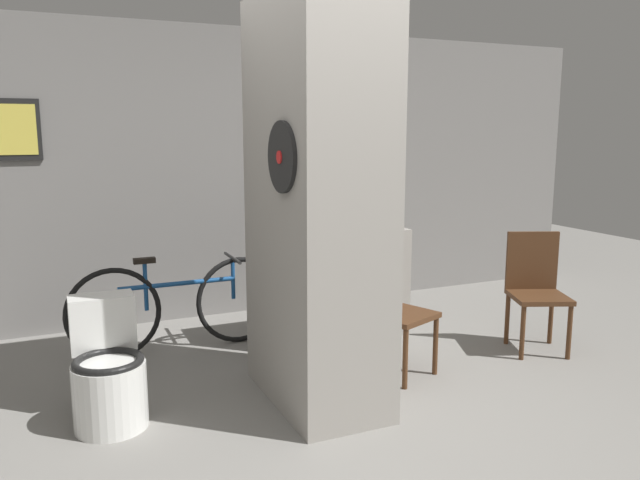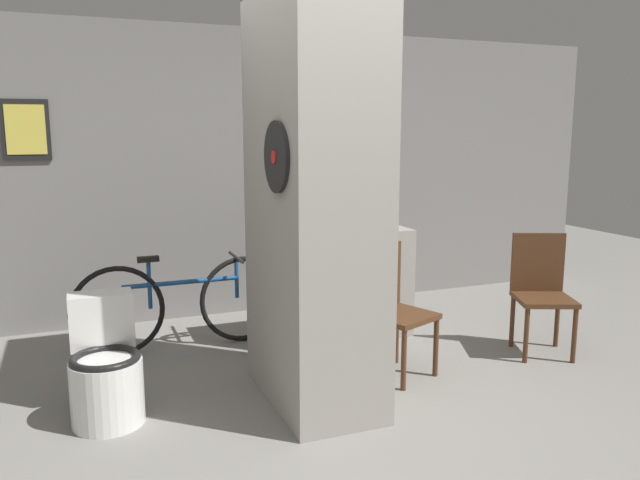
# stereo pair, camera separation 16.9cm
# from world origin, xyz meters

# --- Properties ---
(ground_plane) EXTENTS (14.00, 14.00, 0.00)m
(ground_plane) POSITION_xyz_m (0.00, 0.00, 0.00)
(ground_plane) COLOR gray
(wall_back) EXTENTS (8.00, 0.09, 2.60)m
(wall_back) POSITION_xyz_m (0.00, 2.63, 1.30)
(wall_back) COLOR gray
(wall_back) RESTS_ON ground_plane
(pillar_center) EXTENTS (0.62, 1.09, 2.60)m
(pillar_center) POSITION_xyz_m (0.08, 0.54, 1.30)
(pillar_center) COLOR gray
(pillar_center) RESTS_ON ground_plane
(counter_shelf) EXTENTS (1.16, 0.44, 0.90)m
(counter_shelf) POSITION_xyz_m (0.71, 1.58, 0.45)
(counter_shelf) COLOR gray
(counter_shelf) RESTS_ON ground_plane
(toilet) EXTENTS (0.42, 0.58, 0.72)m
(toilet) POSITION_xyz_m (-1.17, 0.72, 0.30)
(toilet) COLOR white
(toilet) RESTS_ON ground_plane
(chair_near_pillar) EXTENTS (0.53, 0.53, 0.91)m
(chair_near_pillar) POSITION_xyz_m (0.74, 0.73, 0.50)
(chair_near_pillar) COLOR #4C2D19
(chair_near_pillar) RESTS_ON ground_plane
(chair_by_doorway) EXTENTS (0.53, 0.53, 0.91)m
(chair_by_doorway) POSITION_xyz_m (2.01, 0.70, 0.50)
(chair_by_doorway) COLOR #4C2D19
(chair_by_doorway) RESTS_ON ground_plane
(bicycle) EXTENTS (1.67, 0.42, 0.76)m
(bicycle) POSITION_xyz_m (-0.54, 1.78, 0.37)
(bicycle) COLOR black
(bicycle) RESTS_ON ground_plane
(bottle_tall) EXTENTS (0.06, 0.06, 0.30)m
(bottle_tall) POSITION_xyz_m (0.50, 1.59, 1.01)
(bottle_tall) COLOR silver
(bottle_tall) RESTS_ON counter_shelf
(bottle_short) EXTENTS (0.06, 0.06, 0.23)m
(bottle_short) POSITION_xyz_m (0.60, 1.58, 0.98)
(bottle_short) COLOR #19598C
(bottle_short) RESTS_ON counter_shelf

